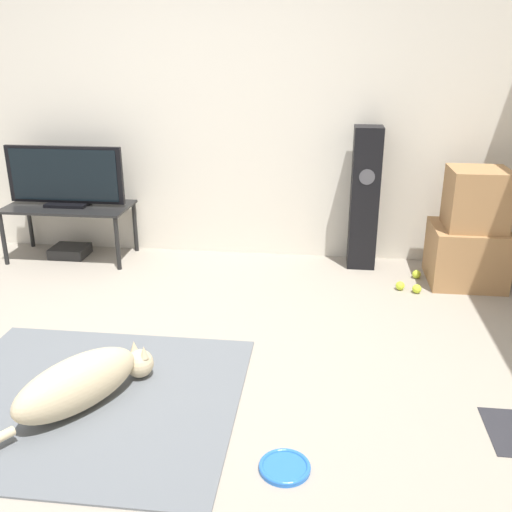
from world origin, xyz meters
name	(u,v)px	position (x,y,z in m)	size (l,w,h in m)	color
ground_plane	(136,380)	(0.00, 0.00, 0.00)	(12.00, 12.00, 0.00)	#9E9384
wall_back	(206,102)	(0.00, 2.10, 1.27)	(8.00, 0.06, 2.55)	silver
area_rug	(87,399)	(-0.19, -0.21, 0.01)	(1.56, 1.38, 0.01)	slate
dog	(82,382)	(-0.18, -0.27, 0.15)	(0.62, 0.87, 0.28)	beige
frisbee	(285,467)	(0.85, -0.60, 0.01)	(0.22, 0.22, 0.03)	blue
cardboard_box_lower	(466,255)	(2.07, 1.63, 0.22)	(0.54, 0.52, 0.44)	#A87A4C
cardboard_box_upper	(477,199)	(2.08, 1.62, 0.66)	(0.42, 0.40, 0.44)	#A87A4C
floor_speaker	(364,199)	(1.30, 1.89, 0.57)	(0.22, 0.22, 1.13)	black
tv_stand	(69,211)	(-1.13, 1.79, 0.41)	(1.02, 0.50, 0.46)	black
tv	(65,177)	(-1.13, 1.79, 0.70)	(0.97, 0.20, 0.49)	black
tennis_ball_by_boxes	(416,274)	(1.72, 1.65, 0.03)	(0.07, 0.07, 0.07)	#C6E033
tennis_ball_near_speaker	(400,286)	(1.57, 1.41, 0.03)	(0.07, 0.07, 0.07)	#C6E033
tennis_ball_loose_on_carpet	(417,289)	(1.68, 1.37, 0.03)	(0.07, 0.07, 0.07)	#C6E033
game_console	(70,251)	(-1.17, 1.81, 0.04)	(0.30, 0.26, 0.09)	black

